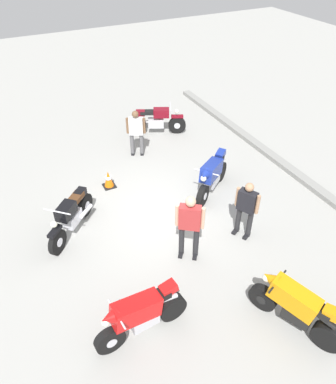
# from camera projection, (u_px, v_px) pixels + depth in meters

# --- Properties ---
(ground_plane) EXTENTS (40.00, 40.00, 0.00)m
(ground_plane) POSITION_uv_depth(u_px,v_px,m) (161.00, 216.00, 10.03)
(ground_plane) COLOR #9E9E99
(curb_edge) EXTENTS (14.00, 0.30, 0.15)m
(curb_edge) POSITION_uv_depth(u_px,v_px,m) (292.00, 171.00, 11.61)
(curb_edge) COLOR gray
(curb_edge) RESTS_ON ground
(motorcycle_orange_sportbike) EXTENTS (1.86, 1.01, 1.14)m
(motorcycle_orange_sportbike) POSITION_uv_depth(u_px,v_px,m) (296.00, 307.00, 7.06)
(motorcycle_orange_sportbike) COLOR black
(motorcycle_orange_sportbike) RESTS_ON ground
(motorcycle_red_sportbike) EXTENTS (0.70, 1.96, 1.14)m
(motorcycle_red_sportbike) POSITION_uv_depth(u_px,v_px,m) (141.00, 314.00, 6.93)
(motorcycle_red_sportbike) COLOR black
(motorcycle_red_sportbike) RESTS_ON ground
(motorcycle_maroon_cruiser) EXTENTS (1.04, 1.94, 1.09)m
(motorcycle_maroon_cruiser) POSITION_uv_depth(u_px,v_px,m) (157.00, 120.00, 13.41)
(motorcycle_maroon_cruiser) COLOR black
(motorcycle_maroon_cruiser) RESTS_ON ground
(motorcycle_black_cruiser) EXTENTS (1.61, 1.51, 1.09)m
(motorcycle_black_cruiser) POSITION_uv_depth(u_px,v_px,m) (71.00, 216.00, 9.24)
(motorcycle_black_cruiser) COLOR black
(motorcycle_black_cruiser) RESTS_ON ground
(motorcycle_blue_sportbike) EXTENTS (1.32, 1.68, 1.14)m
(motorcycle_blue_sportbike) POSITION_uv_depth(u_px,v_px,m) (212.00, 175.00, 10.55)
(motorcycle_blue_sportbike) COLOR black
(motorcycle_blue_sportbike) RESTS_ON ground
(person_in_black_shirt) EXTENTS (0.59, 0.46, 1.59)m
(person_in_black_shirt) POSITION_uv_depth(u_px,v_px,m) (246.00, 207.00, 8.96)
(person_in_black_shirt) COLOR #262628
(person_in_black_shirt) RESTS_ON ground
(person_in_red_shirt) EXTENTS (0.52, 0.59, 1.75)m
(person_in_red_shirt) POSITION_uv_depth(u_px,v_px,m) (190.00, 223.00, 8.32)
(person_in_red_shirt) COLOR #262628
(person_in_red_shirt) RESTS_ON ground
(person_in_white_shirt) EXTENTS (0.46, 0.60, 1.61)m
(person_in_white_shirt) POSITION_uv_depth(u_px,v_px,m) (136.00, 131.00, 11.97)
(person_in_white_shirt) COLOR #59595B
(person_in_white_shirt) RESTS_ON ground
(traffic_cone) EXTENTS (0.36, 0.36, 0.53)m
(traffic_cone) POSITION_uv_depth(u_px,v_px,m) (109.00, 179.00, 10.94)
(traffic_cone) COLOR black
(traffic_cone) RESTS_ON ground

